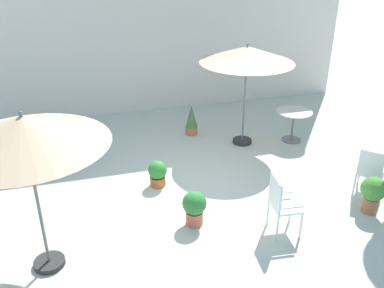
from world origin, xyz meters
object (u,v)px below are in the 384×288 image
Objects in this scene: cafe_table_0 at (293,120)px; patio_chair_1 at (281,202)px; potted_plant_0 at (192,120)px; potted_plant_3 at (158,173)px; patio_umbrella_0 at (24,132)px; potted_plant_1 at (373,192)px; patio_chair_0 at (371,169)px; potted_plant_2 at (194,206)px; patio_umbrella_1 at (247,55)px.

patio_chair_1 is at bearing -121.42° from cafe_table_0.
potted_plant_0 is at bearing 94.43° from patio_chair_1.
potted_plant_3 is (-3.44, -1.13, -0.25)m from cafe_table_0.
patio_umbrella_0 is at bearing -129.79° from potted_plant_0.
patio_umbrella_0 reaches higher than potted_plant_3.
patio_umbrella_0 is 4.67× the size of potted_plant_3.
potted_plant_3 is (-3.33, 1.85, -0.13)m from potted_plant_1.
potted_plant_0 is 2.47m from potted_plant_3.
patio_chair_0 is 3.31m from potted_plant_2.
potted_plant_1 is at bearing -29.04° from potted_plant_3.
patio_umbrella_0 is 5.55m from potted_plant_1.
patio_umbrella_0 is at bearing 176.99° from patio_chair_1.
patio_umbrella_1 reaches higher than potted_plant_3.
potted_plant_3 is at bearing 159.60° from patio_chair_0.
potted_plant_2 is 1.40m from potted_plant_3.
patio_chair_0 is at bearing -20.40° from potted_plant_3.
potted_plant_0 is at bearing 124.36° from patio_chair_0.
cafe_table_0 is 3.98m from potted_plant_2.
patio_umbrella_0 is 2.90m from potted_plant_2.
potted_plant_0 is at bearing 50.21° from patio_umbrella_0.
potted_plant_3 is (-2.27, -1.33, -1.78)m from patio_umbrella_1.
patio_umbrella_1 is 3.84× the size of potted_plant_2.
patio_chair_1 is 4.05m from potted_plant_0.
patio_umbrella_1 is at bearing -38.33° from potted_plant_0.
patio_umbrella_1 is 3.63m from patio_chair_1.
cafe_table_0 is (1.17, -0.20, -1.53)m from patio_umbrella_1.
potted_plant_1 is (-0.31, -0.50, -0.13)m from patio_chair_0.
cafe_table_0 is 1.09× the size of potted_plant_0.
patio_chair_0 is (5.58, 0.38, -1.58)m from patio_umbrella_0.
potted_plant_0 is 3.60m from potted_plant_2.
patio_chair_0 is 1.24× the size of potted_plant_0.
patio_umbrella_0 is 1.03× the size of patio_umbrella_1.
cafe_table_0 is 0.82× the size of patio_chair_1.
patio_chair_1 is (-2.06, -0.56, 0.04)m from patio_chair_0.
patio_chair_1 is (-0.69, -3.24, -1.48)m from patio_umbrella_1.
potted_plant_0 is (-2.38, 3.47, -0.15)m from patio_chair_0.
cafe_table_0 reaches higher than potted_plant_1.
potted_plant_1 is 1.11× the size of potted_plant_2.
patio_umbrella_0 is 3.54× the size of potted_plant_1.
potted_plant_0 is (-0.31, 4.04, -0.20)m from patio_chair_1.
patio_umbrella_0 is 3.18m from potted_plant_3.
patio_umbrella_0 is 5.30m from potted_plant_0.
patio_umbrella_0 reaches higher than patio_umbrella_1.
patio_chair_1 is at bearing -50.51° from potted_plant_3.
patio_umbrella_0 reaches higher than patio_chair_1.
patio_chair_1 reaches higher than patio_chair_0.
patio_chair_1 reaches higher than cafe_table_0.
cafe_table_0 is (5.38, 2.86, -1.59)m from patio_umbrella_0.
cafe_table_0 is at bearing 38.71° from potted_plant_2.
patio_chair_1 reaches higher than potted_plant_2.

